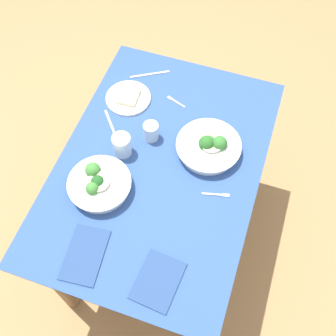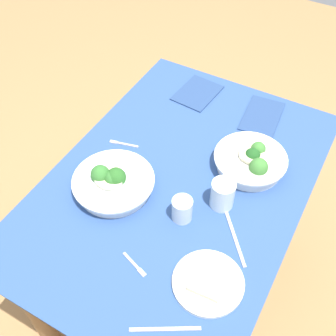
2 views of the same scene
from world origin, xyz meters
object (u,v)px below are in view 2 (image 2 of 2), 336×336
table_knife_right (165,329)px  broccoli_bowl_near (113,182)px  napkin_folded_lower (262,116)px  fork_by_near_bowl (123,144)px  napkin_folded_upper (197,93)px  water_glass_side (223,194)px  bread_side_plate (208,282)px  fork_by_far_bowl (135,265)px  broccoli_bowl_far (251,161)px  water_glass_center (182,209)px  table_knife_left (234,236)px

table_knife_right → broccoli_bowl_near: bearing=-70.9°
napkin_folded_lower → fork_by_near_bowl: bearing=-45.0°
napkin_folded_upper → water_glass_side: bearing=34.4°
bread_side_plate → fork_by_near_bowl: size_ratio=1.88×
fork_by_far_bowl → broccoli_bowl_far: bearing=93.6°
bread_side_plate → napkin_folded_upper: (-0.75, -0.41, -0.01)m
water_glass_center → table_knife_right: bearing=21.0°
napkin_folded_upper → napkin_folded_lower: same height
broccoli_bowl_far → water_glass_side: size_ratio=2.54×
table_knife_right → napkin_folded_upper: 0.99m
table_knife_left → napkin_folded_upper: napkin_folded_upper is taller
water_glass_center → fork_by_near_bowl: (-0.18, -0.34, -0.04)m
napkin_folded_upper → napkin_folded_lower: size_ratio=0.89×
broccoli_bowl_near → table_knife_left: bearing=93.3°
water_glass_side → fork_by_far_bowl: water_glass_side is taller
water_glass_side → table_knife_left: (0.10, 0.09, -0.05)m
broccoli_bowl_far → bread_side_plate: size_ratio=1.23×
water_glass_center → water_glass_side: 0.14m
fork_by_far_bowl → fork_by_near_bowl: same height
broccoli_bowl_near → water_glass_side: 0.36m
broccoli_bowl_far → napkin_folded_lower: (-0.27, -0.06, -0.03)m
fork_by_near_bowl → table_knife_left: size_ratio=0.50×
bread_side_plate → broccoli_bowl_far: bearing=-172.5°
water_glass_center → napkin_folded_upper: 0.63m
fork_by_far_bowl → table_knife_right: size_ratio=0.51×
fork_by_near_bowl → table_knife_left: bearing=148.4°
table_knife_left → napkin_folded_lower: size_ratio=0.99×
fork_by_far_bowl → table_knife_left: bearing=67.1°
table_knife_left → napkin_folded_upper: size_ratio=1.11×
water_glass_side → water_glass_center: bearing=-38.7°
broccoli_bowl_far → table_knife_left: 0.30m
bread_side_plate → fork_by_far_bowl: bearing=-75.6°
water_glass_side → table_knife_right: bearing=5.4°
broccoli_bowl_near → bread_side_plate: size_ratio=1.33×
broccoli_bowl_far → fork_by_far_bowl: bearing=-15.8°
water_glass_side → broccoli_bowl_far: bearing=173.3°
broccoli_bowl_far → bread_side_plate: broccoli_bowl_far is taller
water_glass_center → table_knife_right: 0.36m
broccoli_bowl_near → napkin_folded_upper: (-0.59, 0.02, -0.03)m
fork_by_near_bowl → table_knife_left: 0.54m
fork_by_near_bowl → napkin_folded_lower: size_ratio=0.50×
water_glass_center → table_knife_left: water_glass_center is taller
water_glass_center → water_glass_side: bearing=141.3°
water_glass_center → fork_by_far_bowl: bearing=-9.6°
bread_side_plate → napkin_folded_lower: (-0.74, -0.12, -0.01)m
table_knife_left → bread_side_plate: bearing=-40.8°
fork_by_near_bowl → table_knife_right: 0.70m
water_glass_center → napkin_folded_lower: size_ratio=0.38×
water_glass_side → napkin_folded_upper: water_glass_side is taller
water_glass_center → water_glass_side: size_ratio=0.83×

